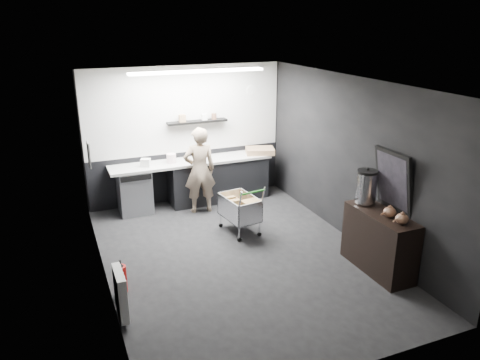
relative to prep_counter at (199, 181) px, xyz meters
name	(u,v)px	position (x,y,z in m)	size (l,w,h in m)	color
floor	(238,257)	(-0.14, -2.42, -0.46)	(5.50, 5.50, 0.00)	black
ceiling	(238,83)	(-0.14, -2.42, 2.24)	(5.50, 5.50, 0.00)	white
wall_back	(186,134)	(-0.14, 0.33, 0.89)	(5.50, 5.50, 0.00)	black
wall_front	(346,260)	(-0.14, -5.17, 0.89)	(5.50, 5.50, 0.00)	black
wall_left	(99,194)	(-2.14, -2.42, 0.89)	(5.50, 5.50, 0.00)	black
wall_right	(352,160)	(1.86, -2.42, 0.89)	(5.50, 5.50, 0.00)	black
kitchen_wall_panel	(185,110)	(-0.14, 0.31, 1.39)	(3.95, 0.02, 1.70)	silver
dado_panel	(188,175)	(-0.14, 0.31, 0.04)	(3.95, 0.02, 1.00)	black
floating_shelf	(197,122)	(0.06, 0.20, 1.16)	(1.20, 0.22, 0.04)	black
wall_clock	(251,90)	(1.26, 0.30, 1.69)	(0.20, 0.20, 0.03)	white
poster	(89,154)	(-2.12, -1.12, 1.09)	(0.02, 0.30, 0.40)	white
poster_red_band	(89,150)	(-2.11, -1.12, 1.16)	(0.01, 0.22, 0.10)	red
radiator	(120,293)	(-2.08, -3.32, -0.11)	(0.10, 0.50, 0.60)	white
ceiling_strip	(198,71)	(-0.14, -0.57, 2.21)	(2.40, 0.20, 0.04)	white
prep_counter	(199,181)	(0.00, 0.00, 0.00)	(3.20, 0.61, 0.90)	black
person	(200,170)	(-0.12, -0.45, 0.37)	(0.61, 0.40, 1.66)	#C3B39A
shopping_cart	(239,209)	(0.23, -1.58, -0.04)	(0.58, 0.87, 0.89)	silver
sideboard	(379,233)	(1.63, -3.54, 0.12)	(0.52, 1.21, 1.81)	black
fire_extinguisher	(121,278)	(-1.99, -2.77, -0.22)	(0.15, 0.15, 0.48)	red
cardboard_box	(260,151)	(1.31, -0.05, 0.50)	(0.57, 0.43, 0.11)	#987451
pink_tub	(171,158)	(-0.54, 0.00, 0.53)	(0.18, 0.18, 0.18)	white
white_container	(146,163)	(-1.05, -0.05, 0.52)	(0.17, 0.13, 0.15)	white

